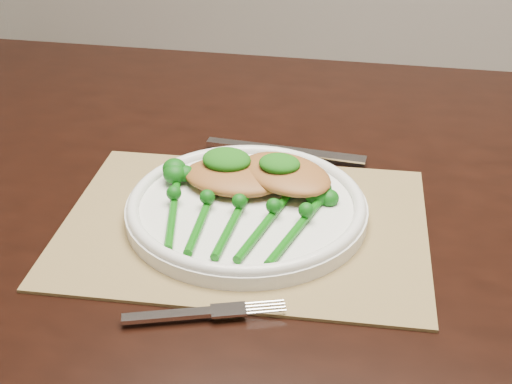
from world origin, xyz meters
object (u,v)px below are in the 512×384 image
(placemat, at_px, (245,225))
(dinner_plate, at_px, (247,207))
(chicken_fillet_left, at_px, (234,177))
(broccolini_bundle, at_px, (234,219))

(placemat, distance_m, dinner_plate, 0.02)
(chicken_fillet_left, height_order, broccolini_bundle, same)
(placemat, relative_size, chicken_fillet_left, 3.36)
(dinner_plate, distance_m, broccolini_bundle, 0.04)
(placemat, distance_m, chicken_fillet_left, 0.06)
(placemat, height_order, chicken_fillet_left, chicken_fillet_left)
(dinner_plate, bearing_deg, chicken_fillet_left, 127.68)
(chicken_fillet_left, xyz_separation_m, broccolini_bundle, (0.02, -0.07, -0.01))
(placemat, xyz_separation_m, broccolini_bundle, (-0.00, -0.02, 0.02))
(dinner_plate, distance_m, chicken_fillet_left, 0.04)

